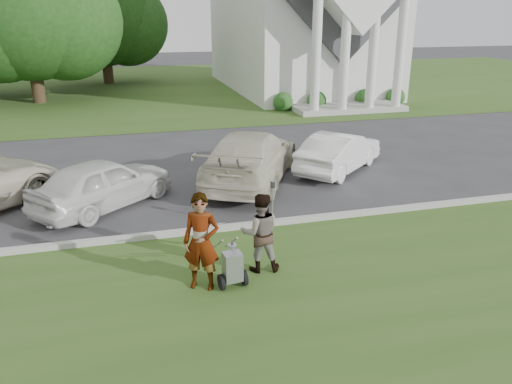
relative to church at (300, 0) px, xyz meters
name	(u,v)px	position (x,y,z in m)	size (l,w,h in m)	color
ground	(268,235)	(-9.00, -23.11, -5.94)	(120.00, 120.00, 0.00)	#333335
grass_strip	(312,298)	(-9.00, -26.11, -5.93)	(80.00, 7.00, 0.01)	#2E501B
church_lawn	(165,86)	(-9.00, 3.89, -5.93)	(80.00, 30.00, 0.01)	#2E501B
curb	(262,224)	(-9.00, -22.56, -5.86)	(80.00, 0.18, 0.15)	#9E9E93
church	(300,0)	(0.00, 0.00, 0.00)	(9.19, 19.00, 24.10)	white
tree_left	(27,14)	(-17.01, -1.13, -0.83)	(10.63, 8.40, 9.71)	#332316
tree_back	(102,19)	(-13.01, 6.87, -1.21)	(9.61, 7.60, 8.89)	#332316
striping_cart	(232,267)	(-10.39, -25.29, -5.50)	(0.59, 1.14, 1.02)	black
person_left	(201,243)	(-10.97, -25.15, -4.95)	(0.72, 0.48, 1.98)	#999999
person_right	(260,233)	(-9.67, -24.75, -5.08)	(0.84, 0.65, 1.73)	#999999
parking_meter_near	(272,200)	(-8.84, -22.91, -5.09)	(0.10, 0.09, 1.35)	#999CA2
car_b	(103,183)	(-12.93, -20.07, -5.23)	(1.69, 4.19, 1.43)	silver
car_c	(250,156)	(-8.36, -18.90, -5.11)	(2.31, 5.68, 1.65)	beige
car_d	(339,152)	(-5.13, -18.62, -5.26)	(1.43, 4.11, 1.35)	white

